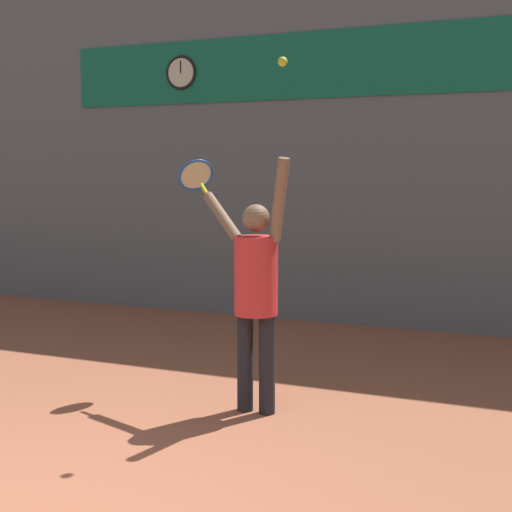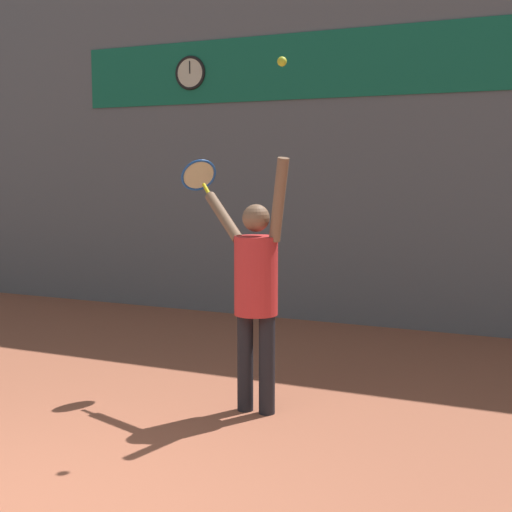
# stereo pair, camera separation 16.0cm
# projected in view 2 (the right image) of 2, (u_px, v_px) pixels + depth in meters

# --- Properties ---
(back_wall) EXTENTS (18.00, 0.10, 5.00)m
(back_wall) POSITION_uv_depth(u_px,v_px,m) (338.00, 127.00, 8.94)
(back_wall) COLOR slate
(back_wall) RESTS_ON ground_plane
(sponsor_banner) EXTENTS (7.42, 0.02, 0.82)m
(sponsor_banner) POSITION_uv_depth(u_px,v_px,m) (338.00, 64.00, 8.80)
(sponsor_banner) COLOR #146B4C
(scoreboard_clock) EXTENTS (0.46, 0.04, 0.46)m
(scoreboard_clock) POSITION_uv_depth(u_px,v_px,m) (190.00, 73.00, 9.62)
(scoreboard_clock) COLOR beige
(tennis_player) EXTENTS (0.97, 0.58, 2.05)m
(tennis_player) POSITION_uv_depth(u_px,v_px,m) (255.00, 285.00, 5.67)
(tennis_player) COLOR black
(tennis_player) RESTS_ON ground_plane
(tennis_racket) EXTENTS (0.41, 0.39, 0.34)m
(tennis_racket) POSITION_uv_depth(u_px,v_px,m) (199.00, 176.00, 6.37)
(tennis_racket) COLOR yellow
(tennis_ball) EXTENTS (0.07, 0.07, 0.07)m
(tennis_ball) POSITION_uv_depth(u_px,v_px,m) (282.00, 61.00, 5.28)
(tennis_ball) COLOR #CCDB2D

